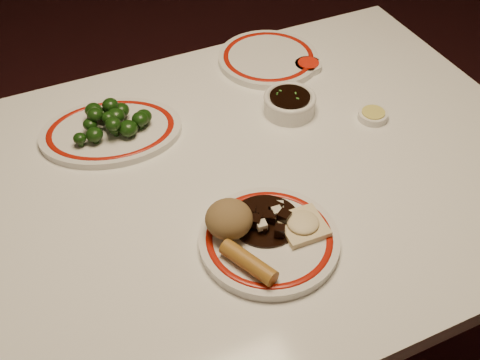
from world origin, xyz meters
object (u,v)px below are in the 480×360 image
(dining_table, at_px, (253,201))
(rice_mound, at_px, (229,219))
(soy_bowl, at_px, (289,104))
(spring_roll, at_px, (249,262))
(broccoli_pile, at_px, (113,120))
(broccoli_plate, at_px, (111,131))
(stirfry_heap, at_px, (268,219))
(main_plate, at_px, (269,240))
(fried_wonton, at_px, (303,224))

(dining_table, relative_size, rice_mound, 14.50)
(rice_mound, height_order, soy_bowl, rice_mound)
(soy_bowl, bearing_deg, spring_roll, -126.92)
(dining_table, distance_m, broccoli_pile, 0.34)
(broccoli_plate, bearing_deg, spring_roll, -76.87)
(soy_bowl, bearing_deg, rice_mound, -134.29)
(dining_table, distance_m, stirfry_heap, 0.20)
(main_plate, bearing_deg, broccoli_pile, 111.49)
(spring_roll, distance_m, broccoli_pile, 0.46)
(dining_table, distance_m, main_plate, 0.22)
(fried_wonton, distance_m, broccoli_pile, 0.46)
(fried_wonton, xyz_separation_m, broccoli_pile, (-0.22, 0.41, 0.01))
(stirfry_heap, height_order, broccoli_pile, broccoli_pile)
(fried_wonton, height_order, soy_bowl, soy_bowl)
(rice_mound, bearing_deg, main_plate, -37.49)
(spring_roll, height_order, soy_bowl, spring_roll)
(dining_table, bearing_deg, broccoli_plate, 135.28)
(main_plate, relative_size, rice_mound, 3.28)
(spring_roll, bearing_deg, soy_bowl, 29.19)
(rice_mound, relative_size, broccoli_plate, 0.25)
(rice_mound, relative_size, stirfry_heap, 0.66)
(broccoli_plate, relative_size, soy_bowl, 3.01)
(spring_roll, bearing_deg, main_plate, 11.94)
(rice_mound, relative_size, spring_roll, 0.78)
(soy_bowl, bearing_deg, stirfry_heap, -124.79)
(broccoli_plate, bearing_deg, dining_table, -44.72)
(main_plate, distance_m, broccoli_pile, 0.43)
(rice_mound, bearing_deg, fried_wonton, -22.60)
(spring_roll, xyz_separation_m, broccoli_pile, (-0.10, 0.45, 0.01))
(rice_mound, relative_size, fried_wonton, 1.05)
(dining_table, relative_size, main_plate, 4.43)
(fried_wonton, bearing_deg, dining_table, 90.86)
(fried_wonton, xyz_separation_m, soy_bowl, (0.15, 0.32, -0.01))
(spring_roll, height_order, stirfry_heap, spring_roll)
(rice_mound, distance_m, fried_wonton, 0.13)
(rice_mound, bearing_deg, stirfry_heap, -8.36)
(broccoli_plate, bearing_deg, main_plate, -67.75)
(fried_wonton, relative_size, stirfry_heap, 0.63)
(dining_table, height_order, fried_wonton, fried_wonton)
(broccoli_plate, xyz_separation_m, soy_bowl, (0.38, -0.09, 0.01))
(main_plate, xyz_separation_m, spring_roll, (-0.06, -0.04, 0.02))
(dining_table, relative_size, stirfry_heap, 9.62)
(dining_table, xyz_separation_m, soy_bowl, (0.15, 0.13, 0.11))
(main_plate, height_order, broccoli_pile, broccoli_pile)
(broccoli_pile, relative_size, soy_bowl, 1.51)
(main_plate, height_order, soy_bowl, soy_bowl)
(stirfry_heap, relative_size, soy_bowl, 1.12)
(main_plate, relative_size, spring_roll, 2.57)
(broccoli_pile, bearing_deg, main_plate, -68.51)
(main_plate, bearing_deg, stirfry_heap, 68.49)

